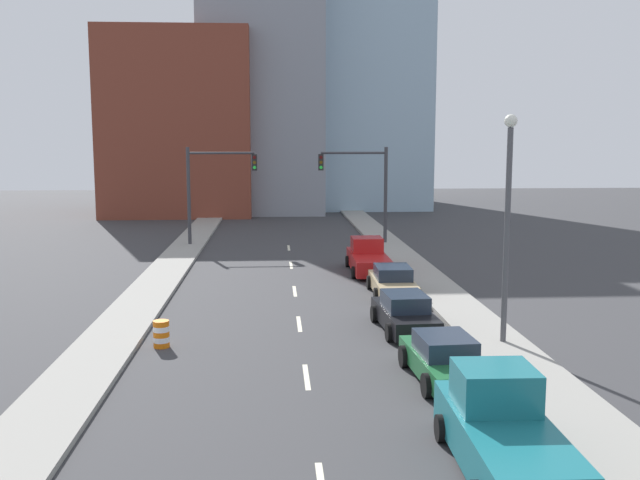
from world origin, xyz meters
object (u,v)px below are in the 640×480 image
at_px(traffic_signal_left, 208,182).
at_px(traffic_signal_right, 367,182).
at_px(sedan_green, 444,360).
at_px(street_lamp, 508,214).
at_px(pickup_truck_teal, 502,432).
at_px(traffic_barrel, 161,334).
at_px(sedan_black, 405,314).
at_px(sedan_tan, 393,282).
at_px(pickup_truck_red, 368,258).

relative_size(traffic_signal_left, traffic_signal_right, 1.00).
xyz_separation_m(traffic_signal_left, sedan_green, (9.55, -28.22, -3.73)).
bearing_deg(traffic_signal_left, street_lamp, -63.27).
relative_size(street_lamp, pickup_truck_teal, 1.48).
relative_size(traffic_barrel, street_lamp, 0.12).
xyz_separation_m(traffic_signal_right, sedan_black, (-1.45, -22.51, -3.72)).
bearing_deg(sedan_tan, traffic_signal_left, 122.76).
xyz_separation_m(sedan_tan, pickup_truck_red, (-0.35, 6.08, 0.11)).
relative_size(traffic_barrel, sedan_black, 0.21).
height_order(traffic_signal_left, pickup_truck_red, traffic_signal_left).
xyz_separation_m(street_lamp, pickup_truck_red, (-2.86, 14.56, -3.93)).
bearing_deg(sedan_green, traffic_signal_left, 105.41).
bearing_deg(traffic_signal_right, traffic_signal_left, 180.00).
distance_m(street_lamp, sedan_tan, 9.72).
xyz_separation_m(sedan_green, sedan_black, (-0.16, 5.71, 0.01)).
bearing_deg(traffic_signal_left, sedan_green, -71.31).
height_order(traffic_signal_right, pickup_truck_teal, traffic_signal_right).
relative_size(traffic_signal_left, sedan_green, 1.49).
bearing_deg(pickup_truck_red, pickup_truck_teal, -90.01).
distance_m(traffic_signal_left, traffic_barrel, 24.48).
height_order(street_lamp, sedan_tan, street_lamp).
distance_m(traffic_signal_right, street_lamp, 24.83).
xyz_separation_m(traffic_signal_right, traffic_barrel, (-10.33, -24.17, -3.90)).
height_order(sedan_black, sedan_tan, sedan_black).
xyz_separation_m(sedan_black, pickup_truck_red, (0.23, 12.29, 0.09)).
bearing_deg(pickup_truck_red, sedan_black, -90.59).
distance_m(traffic_signal_left, street_lamp, 27.74).
bearing_deg(sedan_black, traffic_signal_left, 109.46).
bearing_deg(sedan_black, pickup_truck_red, 85.76).
distance_m(traffic_barrel, sedan_tan, 12.31).
bearing_deg(pickup_truck_teal, street_lamp, 72.98).
relative_size(traffic_signal_right, pickup_truck_red, 1.19).
bearing_deg(sedan_tan, traffic_signal_right, 88.24).
xyz_separation_m(traffic_barrel, sedan_green, (9.04, -4.06, 0.17)).
bearing_deg(traffic_barrel, pickup_truck_red, 56.85).
height_order(sedan_green, pickup_truck_red, pickup_truck_red).
height_order(traffic_barrel, street_lamp, street_lamp).
distance_m(traffic_signal_left, pickup_truck_red, 14.49).
bearing_deg(traffic_barrel, sedan_black, 10.55).
distance_m(traffic_signal_right, sedan_black, 22.86).
bearing_deg(traffic_barrel, traffic_signal_right, 66.85).
xyz_separation_m(street_lamp, sedan_black, (-3.08, 2.26, -4.02)).
xyz_separation_m(traffic_signal_right, sedan_tan, (-0.87, -16.29, -3.74)).
distance_m(sedan_green, sedan_black, 5.71).
distance_m(street_lamp, pickup_truck_teal, 10.52).
relative_size(traffic_signal_left, sedan_tan, 1.43).
bearing_deg(sedan_tan, traffic_barrel, -138.93).
bearing_deg(pickup_truck_red, sedan_green, -89.75).
xyz_separation_m(traffic_signal_left, pickup_truck_teal, (9.42, -34.09, -3.52)).
height_order(traffic_signal_right, street_lamp, street_lamp).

